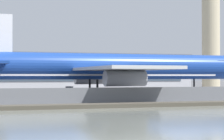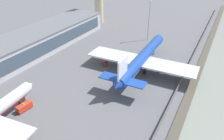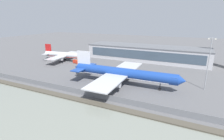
{
  "view_description": "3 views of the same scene",
  "coord_description": "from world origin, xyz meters",
  "views": [
    {
      "loc": [
        -12.19,
        -73.73,
        3.99
      ],
      "look_at": [
        12.51,
        5.67,
        5.16
      ],
      "focal_mm": 70.0,
      "sensor_mm": 36.0,
      "label": 1
    },
    {
      "loc": [
        -69.69,
        -26.27,
        46.85
      ],
      "look_at": [
        0.55,
        11.31,
        2.27
      ],
      "focal_mm": 35.0,
      "sensor_mm": 36.0,
      "label": 2
    },
    {
      "loc": [
        39.77,
        -69.72,
        29.93
      ],
      "look_at": [
        4.71,
        3.61,
        5.96
      ],
      "focal_mm": 28.0,
      "sensor_mm": 36.0,
      "label": 3
    }
  ],
  "objects": [
    {
      "name": "ground_plane",
      "position": [
        0.0,
        0.0,
        0.0
      ],
      "size": [
        500.0,
        500.0,
        0.0
      ],
      "primitive_type": "plane",
      "color": "#565659"
    },
    {
      "name": "cargo_jet_blue",
      "position": [
        10.37,
        2.0,
        5.54
      ],
      "size": [
        54.19,
        46.78,
        14.53
      ],
      "color": "#193D93",
      "rests_on": "ground"
    },
    {
      "name": "perimeter_fence",
      "position": [
        0.0,
        -16.0,
        1.21
      ],
      "size": [
        280.0,
        0.1,
        2.42
      ],
      "color": "slate",
      "rests_on": "ground"
    },
    {
      "name": "ops_van",
      "position": [
        -33.47,
        26.01,
        1.28
      ],
      "size": [
        5.38,
        2.61,
        2.48
      ],
      "color": "red",
      "rests_on": "ground"
    },
    {
      "name": "baggage_tug",
      "position": [
        6.95,
        18.04,
        0.81
      ],
      "size": [
        3.19,
        3.53,
        1.8
      ],
      "color": "red",
      "rests_on": "ground"
    },
    {
      "name": "apron_light_mast_apron_west",
      "position": [
        45.67,
        12.1,
        12.59
      ],
      "size": [
        3.2,
        0.4,
        22.6
      ],
      "color": "#93969B",
      "rests_on": "ground"
    },
    {
      "name": "shoreline_seawall",
      "position": [
        0.0,
        -20.5,
        0.25
      ],
      "size": [
        320.0,
        3.0,
        0.5
      ],
      "color": "#474238",
      "rests_on": "ground"
    },
    {
      "name": "terminal_building",
      "position": [
        7.23,
        57.03,
        5.34
      ],
      "size": [
        87.59,
        21.12,
        10.67
      ],
      "color": "#B2B2B7",
      "rests_on": "ground"
    }
  ]
}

